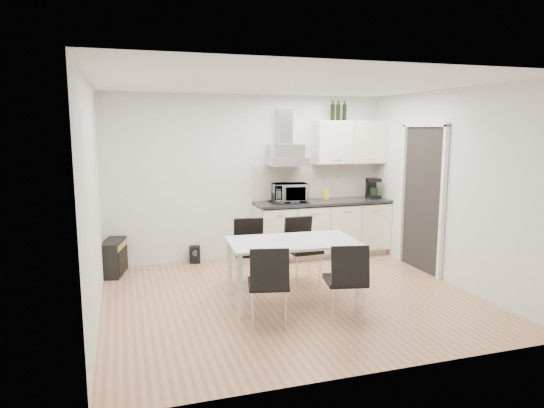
% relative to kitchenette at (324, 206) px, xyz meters
% --- Properties ---
extents(ground, '(4.50, 4.50, 0.00)m').
position_rel_kitchenette_xyz_m(ground, '(-1.19, -1.73, -0.83)').
color(ground, tan).
rests_on(ground, ground).
extents(wall_back, '(4.50, 0.10, 2.60)m').
position_rel_kitchenette_xyz_m(wall_back, '(-1.19, 0.27, 0.47)').
color(wall_back, silver).
rests_on(wall_back, ground).
extents(wall_front, '(4.50, 0.10, 2.60)m').
position_rel_kitchenette_xyz_m(wall_front, '(-1.19, -3.73, 0.47)').
color(wall_front, silver).
rests_on(wall_front, ground).
extents(wall_left, '(0.10, 4.00, 2.60)m').
position_rel_kitchenette_xyz_m(wall_left, '(-3.44, -1.73, 0.47)').
color(wall_left, silver).
rests_on(wall_left, ground).
extents(wall_right, '(0.10, 4.00, 2.60)m').
position_rel_kitchenette_xyz_m(wall_right, '(1.06, -1.73, 0.47)').
color(wall_right, silver).
rests_on(wall_right, ground).
extents(ceiling, '(4.50, 4.50, 0.00)m').
position_rel_kitchenette_xyz_m(ceiling, '(-1.19, -1.73, 1.77)').
color(ceiling, white).
rests_on(ceiling, wall_back).
extents(doorway, '(0.08, 1.04, 2.10)m').
position_rel_kitchenette_xyz_m(doorway, '(1.02, -1.18, 0.22)').
color(doorway, white).
rests_on(doorway, ground).
extents(kitchenette, '(2.22, 0.64, 2.52)m').
position_rel_kitchenette_xyz_m(kitchenette, '(0.00, 0.00, 0.00)').
color(kitchenette, beige).
rests_on(kitchenette, ground).
extents(dining_table, '(1.57, 0.97, 0.75)m').
position_rel_kitchenette_xyz_m(dining_table, '(-1.21, -1.85, -0.15)').
color(dining_table, white).
rests_on(dining_table, ground).
extents(chair_far_left, '(0.50, 0.55, 0.88)m').
position_rel_kitchenette_xyz_m(chair_far_left, '(-1.54, -1.13, -0.39)').
color(chair_far_left, black).
rests_on(chair_far_left, ground).
extents(chair_far_right, '(0.47, 0.52, 0.88)m').
position_rel_kitchenette_xyz_m(chair_far_right, '(-0.82, -1.23, -0.39)').
color(chair_far_right, black).
rests_on(chair_far_right, ground).
extents(chair_near_left, '(0.54, 0.58, 0.88)m').
position_rel_kitchenette_xyz_m(chair_near_left, '(-1.70, -2.46, -0.39)').
color(chair_near_left, black).
rests_on(chair_near_left, ground).
extents(chair_near_right, '(0.53, 0.58, 0.88)m').
position_rel_kitchenette_xyz_m(chair_near_right, '(-0.87, -2.59, -0.39)').
color(chair_near_right, black).
rests_on(chair_near_right, ground).
extents(guitar_amp, '(0.39, 0.64, 0.50)m').
position_rel_kitchenette_xyz_m(guitar_amp, '(-3.29, -0.08, -0.58)').
color(guitar_amp, black).
rests_on(guitar_amp, ground).
extents(floor_speaker, '(0.19, 0.17, 0.27)m').
position_rel_kitchenette_xyz_m(floor_speaker, '(-2.10, 0.17, -0.70)').
color(floor_speaker, black).
rests_on(floor_speaker, ground).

